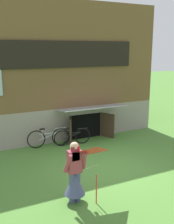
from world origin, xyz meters
The scene contains 6 objects.
ground_plane centered at (0.00, 0.00, 0.00)m, with size 60.00×60.00×0.00m, color #4C7F33.
log_house centered at (0.00, 5.30, 2.81)m, with size 8.10×5.71×5.63m.
person centered at (-1.80, -1.46, 0.67)m, with size 0.61×0.52×1.59m.
kite centered at (-1.50, -2.03, 1.21)m, with size 0.95×1.05×1.45m.
bicycle_black centered at (-0.21, 2.43, 0.34)m, with size 1.51×0.21×0.69m.
bicycle_silver centered at (-1.13, 2.63, 0.37)m, with size 1.68×0.21×0.77m.
Camera 1 is at (-4.24, -7.13, 3.75)m, focal length 43.64 mm.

